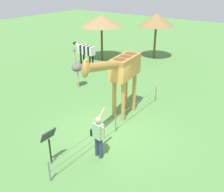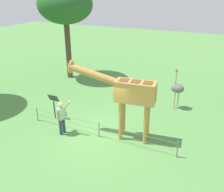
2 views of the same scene
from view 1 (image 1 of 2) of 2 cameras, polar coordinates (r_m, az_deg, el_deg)
The scene contains 9 objects.
ground_plane at distance 10.81m, azimuth -0.08°, elevation -7.41°, with size 60.00×60.00×0.00m, color #568E47.
giraffe at distance 10.84m, azimuth 2.06°, elevation 5.48°, with size 3.98×0.95×3.41m.
visitor at distance 8.89m, azimuth -3.01°, elevation -8.43°, with size 0.64×0.59×1.74m.
zebra at distance 17.82m, azimuth -5.82°, elevation 9.81°, with size 0.45×1.80×1.66m.
ostrich at distance 14.54m, azimuth -7.65°, elevation 6.25°, with size 0.70×0.56×2.25m.
shade_hut_near at distance 19.79m, azimuth 9.75°, elevation 16.19°, with size 2.51×2.51×3.34m.
shade_hut_far at distance 19.19m, azimuth -2.32°, elevation 16.21°, with size 2.97×2.97×3.29m.
info_sign at distance 8.78m, azimuth -13.73°, elevation -9.31°, with size 0.56×0.21×1.32m.
wire_fence at distance 10.50m, azimuth 0.80°, elevation -5.89°, with size 7.05×0.05×0.75m.
Camera 1 is at (7.38, 5.37, 5.80)m, focal length 41.55 mm.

